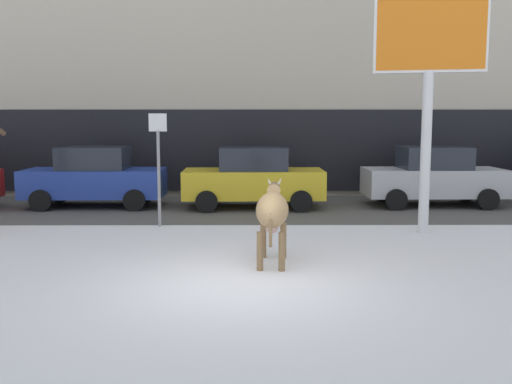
{
  "coord_description": "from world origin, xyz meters",
  "views": [
    {
      "loc": [
        0.21,
        -9.22,
        2.7
      ],
      "look_at": [
        0.29,
        3.34,
        1.1
      ],
      "focal_mm": 40.63,
      "sensor_mm": 36.0,
      "label": 1
    }
  ],
  "objects_px": {
    "car_yellow_sedan": "(253,178)",
    "pedestrian_near_billboard": "(123,171)",
    "street_sign": "(158,160)",
    "pedestrian_by_cars": "(418,171)",
    "car_blue_sedan": "(95,177)",
    "car_silver_sedan": "(433,177)",
    "billboard": "(430,47)",
    "cow_tan": "(272,211)"
  },
  "relations": [
    {
      "from": "car_yellow_sedan",
      "to": "pedestrian_near_billboard",
      "type": "height_order",
      "value": "car_yellow_sedan"
    },
    {
      "from": "pedestrian_near_billboard",
      "to": "street_sign",
      "type": "bearing_deg",
      "value": -69.5
    },
    {
      "from": "pedestrian_by_cars",
      "to": "street_sign",
      "type": "xyz_separation_m",
      "value": [
        -8.16,
        -5.87,
        0.79
      ]
    },
    {
      "from": "car_blue_sedan",
      "to": "street_sign",
      "type": "relative_size",
      "value": 1.5
    },
    {
      "from": "car_yellow_sedan",
      "to": "car_silver_sedan",
      "type": "height_order",
      "value": "same"
    },
    {
      "from": "street_sign",
      "to": "car_silver_sedan",
      "type": "bearing_deg",
      "value": 23.37
    },
    {
      "from": "car_yellow_sedan",
      "to": "street_sign",
      "type": "relative_size",
      "value": 1.5
    },
    {
      "from": "pedestrian_by_cars",
      "to": "street_sign",
      "type": "bearing_deg",
      "value": -144.27
    },
    {
      "from": "billboard",
      "to": "cow_tan",
      "type": "bearing_deg",
      "value": -141.99
    },
    {
      "from": "billboard",
      "to": "car_blue_sedan",
      "type": "bearing_deg",
      "value": 155.01
    },
    {
      "from": "cow_tan",
      "to": "billboard",
      "type": "xyz_separation_m",
      "value": [
        3.69,
        2.88,
        3.32
      ]
    },
    {
      "from": "car_blue_sedan",
      "to": "car_yellow_sedan",
      "type": "distance_m",
      "value": 4.87
    },
    {
      "from": "car_blue_sedan",
      "to": "pedestrian_near_billboard",
      "type": "height_order",
      "value": "car_blue_sedan"
    },
    {
      "from": "car_blue_sedan",
      "to": "pedestrian_near_billboard",
      "type": "distance_m",
      "value": 2.58
    },
    {
      "from": "billboard",
      "to": "street_sign",
      "type": "distance_m",
      "value": 6.97
    },
    {
      "from": "car_blue_sedan",
      "to": "street_sign",
      "type": "distance_m",
      "value": 4.21
    },
    {
      "from": "billboard",
      "to": "pedestrian_near_billboard",
      "type": "distance_m",
      "value": 11.42
    },
    {
      "from": "billboard",
      "to": "car_silver_sedan",
      "type": "relative_size",
      "value": 1.32
    },
    {
      "from": "street_sign",
      "to": "pedestrian_near_billboard",
      "type": "bearing_deg",
      "value": 110.5
    },
    {
      "from": "billboard",
      "to": "car_yellow_sedan",
      "type": "relative_size",
      "value": 1.32
    },
    {
      "from": "car_blue_sedan",
      "to": "pedestrian_by_cars",
      "type": "bearing_deg",
      "value": 13.53
    },
    {
      "from": "car_blue_sedan",
      "to": "pedestrian_by_cars",
      "type": "relative_size",
      "value": 2.44
    },
    {
      "from": "pedestrian_near_billboard",
      "to": "street_sign",
      "type": "distance_m",
      "value": 6.31
    },
    {
      "from": "cow_tan",
      "to": "pedestrian_near_billboard",
      "type": "relative_size",
      "value": 1.11
    },
    {
      "from": "pedestrian_near_billboard",
      "to": "street_sign",
      "type": "xyz_separation_m",
      "value": [
        2.19,
        -5.87,
        0.79
      ]
    },
    {
      "from": "billboard",
      "to": "pedestrian_by_cars",
      "type": "bearing_deg",
      "value": 75.27
    },
    {
      "from": "cow_tan",
      "to": "pedestrian_by_cars",
      "type": "bearing_deg",
      "value": 60.39
    },
    {
      "from": "street_sign",
      "to": "cow_tan",
      "type": "bearing_deg",
      "value": -54.03
    },
    {
      "from": "street_sign",
      "to": "car_yellow_sedan",
      "type": "bearing_deg",
      "value": 52.17
    },
    {
      "from": "pedestrian_near_billboard",
      "to": "cow_tan",
      "type": "bearing_deg",
      "value": -62.95
    },
    {
      "from": "car_blue_sedan",
      "to": "car_yellow_sedan",
      "type": "relative_size",
      "value": 1.0
    },
    {
      "from": "cow_tan",
      "to": "car_blue_sedan",
      "type": "xyz_separation_m",
      "value": [
        -5.21,
        7.03,
        -0.09
      ]
    },
    {
      "from": "cow_tan",
      "to": "pedestrian_by_cars",
      "type": "xyz_separation_m",
      "value": [
        5.45,
        9.59,
        -0.11
      ]
    },
    {
      "from": "car_blue_sedan",
      "to": "pedestrian_near_billboard",
      "type": "relative_size",
      "value": 2.44
    },
    {
      "from": "pedestrian_near_billboard",
      "to": "billboard",
      "type": "bearing_deg",
      "value": -38.02
    },
    {
      "from": "pedestrian_by_cars",
      "to": "pedestrian_near_billboard",
      "type": "bearing_deg",
      "value": 180.0
    },
    {
      "from": "car_blue_sedan",
      "to": "pedestrian_near_billboard",
      "type": "xyz_separation_m",
      "value": [
        0.31,
        2.57,
        -0.03
      ]
    },
    {
      "from": "car_yellow_sedan",
      "to": "pedestrian_by_cars",
      "type": "relative_size",
      "value": 2.44
    },
    {
      "from": "car_silver_sedan",
      "to": "pedestrian_near_billboard",
      "type": "height_order",
      "value": "car_silver_sedan"
    },
    {
      "from": "car_yellow_sedan",
      "to": "pedestrian_by_cars",
      "type": "bearing_deg",
      "value": 25.98
    },
    {
      "from": "car_yellow_sedan",
      "to": "car_blue_sedan",
      "type": "bearing_deg",
      "value": 176.98
    },
    {
      "from": "pedestrian_near_billboard",
      "to": "pedestrian_by_cars",
      "type": "distance_m",
      "value": 10.35
    }
  ]
}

